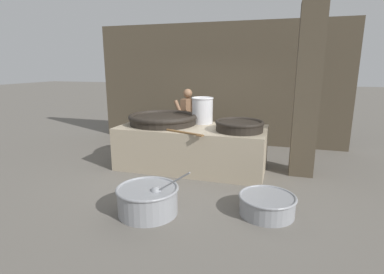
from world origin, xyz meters
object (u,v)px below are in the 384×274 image
Objects in this scene: giant_wok_far at (239,125)px; stock_pot at (202,110)px; giant_wok_near at (163,119)px; cook at (188,118)px; prep_bowl_vegetables at (148,199)px; prep_bowl_meat at (267,204)px.

giant_wok_far is 1.66× the size of stock_pot.
cook is at bearing 76.53° from giant_wok_near.
prep_bowl_vegetables is at bearing 108.30° from cook.
prep_bowl_meat is (2.42, -1.85, -0.86)m from giant_wok_near.
giant_wok_far is 1.12m from stock_pot.
giant_wok_far is at bearing 112.91° from prep_bowl_meat.
prep_bowl_meat is (2.18, -2.88, -0.71)m from cook.
stock_pot is (-0.93, 0.60, 0.19)m from giant_wok_far.
giant_wok_near reaches higher than prep_bowl_vegetables.
prep_bowl_meat is at bearing -37.34° from giant_wok_near.
giant_wok_near is at bearing 106.65° from prep_bowl_vegetables.
giant_wok_near is 0.91m from stock_pot.
cook reaches higher than stock_pot.
cook reaches higher than giant_wok_near.
stock_pot is at bearing 126.09° from prep_bowl_meat.
prep_bowl_meat is at bearing -67.09° from giant_wok_far.
prep_bowl_vegetables is 1.40× the size of prep_bowl_meat.
giant_wok_far is at bearing 150.07° from cook.
prep_bowl_meat is at bearing -53.91° from stock_pot.
cook is at bearing 97.62° from prep_bowl_vegetables.
giant_wok_far is 2.46m from prep_bowl_vegetables.
cook is (0.25, 1.03, -0.15)m from giant_wok_near.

